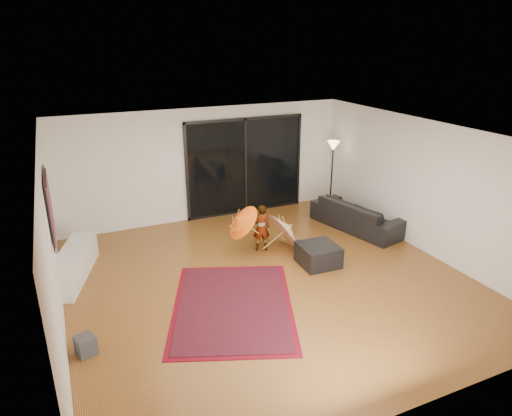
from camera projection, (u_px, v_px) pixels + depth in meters
floor at (269, 280)px, 8.40m from camera, size 7.00×7.00×0.00m
ceiling at (270, 135)px, 7.45m from camera, size 7.00×7.00×0.00m
wall_back at (206, 164)px, 10.92m from camera, size 7.00×0.00×7.00m
wall_front at (409, 318)px, 4.93m from camera, size 7.00×0.00×7.00m
wall_left at (51, 248)px, 6.59m from camera, size 0.00×7.00×7.00m
wall_right at (424, 187)px, 9.26m from camera, size 0.00×7.00×7.00m
sliding_door at (245, 166)px, 11.32m from camera, size 3.06×0.07×2.40m
painting at (49, 206)px, 7.35m from camera, size 0.04×1.28×1.08m
media_console at (73, 265)px, 8.43m from camera, size 1.03×1.90×0.51m
speaker at (86, 345)px, 6.41m from camera, size 0.32×0.32×0.29m
persian_rug at (233, 306)px, 7.60m from camera, size 2.82×3.26×0.02m
sofa at (357, 215)px, 10.60m from camera, size 1.39×2.40×0.66m
ottoman at (318, 255)px, 8.93m from camera, size 0.75×0.75×0.41m
floor_lamp at (333, 156)px, 11.45m from camera, size 0.31×0.31×1.78m
child at (261, 228)px, 9.44m from camera, size 0.42×0.32×1.01m
parasol_orange at (237, 222)px, 9.10m from camera, size 0.64×0.77×0.86m
parasol_white at (290, 226)px, 9.54m from camera, size 0.68×0.95×0.98m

